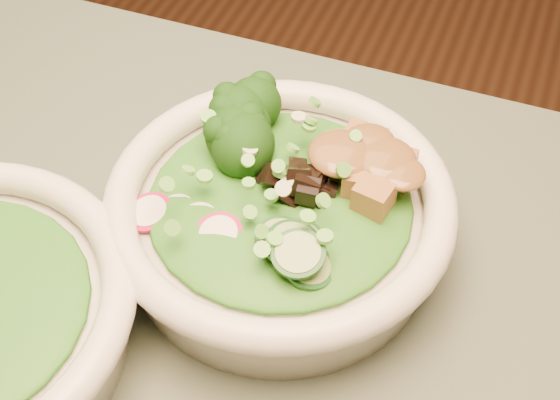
% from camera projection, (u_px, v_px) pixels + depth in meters
% --- Properties ---
extents(salad_bowl, '(0.24, 0.24, 0.07)m').
position_uv_depth(salad_bowl, '(280.00, 218.00, 0.54)').
color(salad_bowl, silver).
rests_on(salad_bowl, dining_table).
extents(lettuce_bed, '(0.18, 0.18, 0.02)m').
position_uv_depth(lettuce_bed, '(280.00, 199.00, 0.53)').
color(lettuce_bed, '#195612').
rests_on(lettuce_bed, salad_bowl).
extents(broccoli_florets, '(0.09, 0.08, 0.04)m').
position_uv_depth(broccoli_florets, '(251.00, 132.00, 0.55)').
color(broccoli_florets, black).
rests_on(broccoli_florets, salad_bowl).
extents(radish_slices, '(0.10, 0.06, 0.02)m').
position_uv_depth(radish_slices, '(196.00, 222.00, 0.51)').
color(radish_slices, '#AB0D40').
rests_on(radish_slices, salad_bowl).
extents(cucumber_slices, '(0.08, 0.08, 0.03)m').
position_uv_depth(cucumber_slices, '(310.00, 254.00, 0.48)').
color(cucumber_slices, '#84A95E').
rests_on(cucumber_slices, salad_bowl).
extents(mushroom_heap, '(0.08, 0.08, 0.04)m').
position_uv_depth(mushroom_heap, '(295.00, 183.00, 0.52)').
color(mushroom_heap, black).
rests_on(mushroom_heap, salad_bowl).
extents(tofu_cubes, '(0.09, 0.07, 0.03)m').
position_uv_depth(tofu_cubes, '(358.00, 170.00, 0.53)').
color(tofu_cubes, brown).
rests_on(tofu_cubes, salad_bowl).
extents(peanut_sauce, '(0.06, 0.05, 0.01)m').
position_uv_depth(peanut_sauce, '(360.00, 158.00, 0.52)').
color(peanut_sauce, brown).
rests_on(peanut_sauce, tofu_cubes).
extents(scallion_garnish, '(0.17, 0.17, 0.02)m').
position_uv_depth(scallion_garnish, '(280.00, 178.00, 0.51)').
color(scallion_garnish, '#64BD42').
rests_on(scallion_garnish, salad_bowl).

